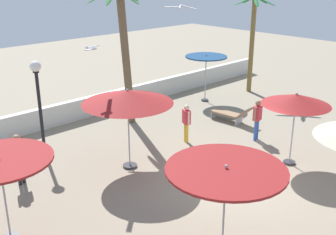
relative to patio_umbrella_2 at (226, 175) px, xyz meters
name	(u,v)px	position (x,y,z in m)	size (l,w,h in m)	color
ground_plane	(230,180)	(3.15, 2.25, -2.19)	(56.00, 56.00, 0.00)	gray
boundary_wall	(86,107)	(3.15, 10.64, -1.73)	(25.20, 0.30, 0.93)	silver
patio_umbrella_2	(226,175)	(0.00, 0.00, 0.00)	(2.75, 2.75, 2.45)	#333338
patio_umbrella_3	(128,97)	(1.38, 5.25, 0.35)	(3.04, 3.04, 2.82)	#333338
patio_umbrella_4	(206,59)	(8.94, 8.49, 0.02)	(2.10, 2.10, 2.45)	#333338
patio_umbrella_5	(296,100)	(5.64, 1.56, 0.16)	(2.32, 2.32, 2.62)	#333338
palm_tree_0	(253,32)	(12.05, 7.99, 1.07)	(2.19, 2.24, 5.28)	brown
palm_tree_1	(123,43)	(3.95, 8.72, 1.39)	(2.21, 2.27, 5.97)	brown
lamp_post_1	(39,95)	(-0.23, 8.30, 0.09)	(0.39, 0.39, 3.52)	black
lounge_chair_2	(231,114)	(7.46, 5.60, -1.80)	(0.72, 1.93, 0.84)	#B7B7BC
guest_0	(18,154)	(-1.88, 6.70, -1.16)	(0.54, 0.34, 1.70)	#26262D
guest_1	(186,120)	(4.38, 5.43, -1.27)	(0.37, 0.51, 1.54)	gold
guest_2	(257,116)	(6.56, 3.64, -1.18)	(0.55, 0.31, 1.67)	#3359B2
seagull_0	(181,7)	(2.73, 4.18, 3.19)	(0.75, 0.83, 0.15)	white
seagull_1	(92,48)	(0.71, 6.16, 1.93)	(1.05, 0.92, 0.14)	white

